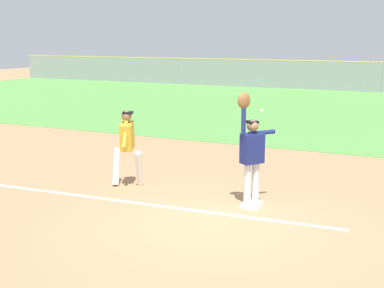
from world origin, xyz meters
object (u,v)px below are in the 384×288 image
runner (127,143)px  baseball (262,111)px  parked_car_silver (320,76)px  first_base (252,205)px  fielder (251,150)px

runner → baseball: bearing=-17.1°
runner → parked_car_silver: bearing=71.8°
first_base → parked_car_silver: size_ratio=0.08×
fielder → runner: fielder is taller
fielder → parked_car_silver: fielder is taller
runner → fielder: bearing=-23.3°
first_base → baseball: (-0.00, 0.49, 1.83)m
parked_car_silver → first_base: bearing=-76.4°
first_base → runner: bearing=175.3°
baseball → parked_car_silver: (-4.70, 27.29, -1.20)m
baseball → parked_car_silver: bearing=99.8°
fielder → parked_car_silver: 28.00m
first_base → parked_car_silver: (-4.70, 27.78, 0.63)m
runner → baseball: size_ratio=23.24×
fielder → baseball: 0.82m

